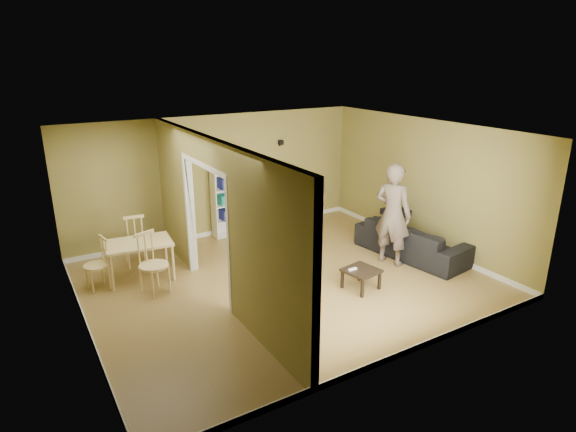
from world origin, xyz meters
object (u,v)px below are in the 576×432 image
at_px(sofa, 412,235).
at_px(chair_left, 96,264).
at_px(chair_near, 154,264).
at_px(dining_table, 139,246).
at_px(person, 393,206).
at_px(coffee_table, 361,272).
at_px(chair_far, 135,239).
at_px(bookshelf, 228,196).

height_order(sofa, chair_left, chair_left).
relative_size(sofa, chair_near, 2.17).
height_order(dining_table, chair_near, chair_near).
xyz_separation_m(sofa, person, (-0.59, -0.04, 0.70)).
bearing_deg(coffee_table, person, 25.91).
xyz_separation_m(coffee_table, chair_near, (-3.02, 1.63, 0.22)).
xyz_separation_m(person, chair_far, (-4.14, 2.41, -0.62)).
bearing_deg(person, sofa, -107.07).
relative_size(person, chair_far, 2.22).
height_order(sofa, chair_near, chair_near).
distance_m(chair_left, chair_far, 1.08).
bearing_deg(coffee_table, sofa, 19.02).
bearing_deg(chair_far, sofa, 159.52).
distance_m(bookshelf, chair_near, 2.93).
bearing_deg(chair_left, chair_near, 41.37).
height_order(chair_near, chair_far, chair_near).
bearing_deg(person, bookshelf, 12.73).
bearing_deg(coffee_table, dining_table, 143.20).
relative_size(bookshelf, chair_left, 1.95).
bearing_deg(person, chair_far, 38.92).
height_order(chair_left, chair_far, chair_far).
bearing_deg(chair_far, person, 155.94).
distance_m(sofa, bookshelf, 3.92).
distance_m(coffee_table, chair_far, 4.22).
distance_m(person, chair_near, 4.35).
relative_size(sofa, dining_table, 2.05).
relative_size(dining_table, chair_near, 1.06).
height_order(person, coffee_table, person).
bearing_deg(person, coffee_table, 95.02).
bearing_deg(chair_far, dining_table, 88.50).
height_order(sofa, person, person).
distance_m(bookshelf, chair_left, 3.27).
bearing_deg(chair_far, chair_near, 94.85).
relative_size(coffee_table, chair_left, 0.58).
distance_m(bookshelf, dining_table, 2.59).
xyz_separation_m(dining_table, chair_far, (0.09, 0.67, -0.10)).
distance_m(chair_near, chair_far, 1.34).
distance_m(dining_table, chair_left, 0.74).
bearing_deg(bookshelf, chair_near, -139.11).
bearing_deg(chair_far, coffee_table, 141.25).
bearing_deg(chair_left, sofa, 63.64).
bearing_deg(chair_left, dining_table, 82.87).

